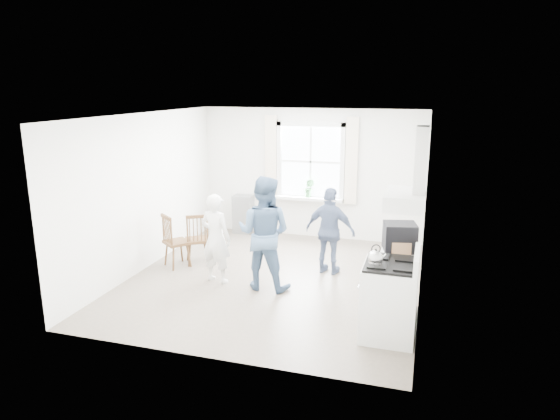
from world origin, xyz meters
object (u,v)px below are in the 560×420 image
object	(u,v)px
windsor_chair_b	(171,235)
person_right	(330,231)
person_left	(216,238)
person_mid	(264,233)
windsor_chair_a	(197,234)
low_cabinet	(399,281)
stereo_stack	(400,237)
gas_stove	(390,299)

from	to	relation	value
windsor_chair_b	person_right	size ratio (longest dim) A/B	0.65
person_left	person_mid	world-z (taller)	person_mid
windsor_chair_a	person_left	world-z (taller)	person_left
low_cabinet	person_left	size ratio (longest dim) A/B	0.63
stereo_stack	windsor_chair_a	distance (m)	3.59
person_mid	stereo_stack	bearing A→B (deg)	173.33
windsor_chair_a	windsor_chair_b	xyz separation A→B (m)	(-0.37, -0.24, 0.01)
stereo_stack	person_left	bearing A→B (deg)	173.20
windsor_chair_b	gas_stove	bearing A→B (deg)	-20.21
gas_stove	person_left	distance (m)	2.94
gas_stove	person_left	world-z (taller)	person_left
person_left	person_right	size ratio (longest dim) A/B	0.99
person_mid	person_left	bearing A→B (deg)	2.42
windsor_chair_a	person_left	xyz separation A→B (m)	(0.62, -0.62, 0.15)
windsor_chair_a	person_left	bearing A→B (deg)	-44.65
stereo_stack	gas_stove	bearing A→B (deg)	-93.88
windsor_chair_a	windsor_chair_b	world-z (taller)	windsor_chair_b
stereo_stack	windsor_chair_a	world-z (taller)	stereo_stack
low_cabinet	stereo_stack	size ratio (longest dim) A/B	1.87
person_mid	person_right	world-z (taller)	person_mid
windsor_chair_b	person_left	size ratio (longest dim) A/B	0.65
person_left	windsor_chair_b	bearing A→B (deg)	-9.83
gas_stove	windsor_chair_b	bearing A→B (deg)	159.79
gas_stove	person_mid	bearing A→B (deg)	152.91
gas_stove	windsor_chair_b	distance (m)	3.99
gas_stove	stereo_stack	bearing A→B (deg)	86.12
person_right	windsor_chair_a	bearing A→B (deg)	17.08
stereo_stack	windsor_chair_a	xyz separation A→B (m)	(-3.42, 0.95, -0.53)
stereo_stack	low_cabinet	bearing A→B (deg)	50.40
stereo_stack	windsor_chair_b	world-z (taller)	stereo_stack
person_left	windsor_chair_a	bearing A→B (deg)	-33.85
person_mid	person_right	size ratio (longest dim) A/B	1.21
stereo_stack	windsor_chair_b	distance (m)	3.89
person_left	person_mid	bearing A→B (deg)	-169.45
stereo_stack	person_mid	distance (m)	2.04
low_cabinet	person_left	world-z (taller)	person_left
stereo_stack	windsor_chair_b	size ratio (longest dim) A/B	0.52
windsor_chair_a	windsor_chair_b	bearing A→B (deg)	-146.92
windsor_chair_a	person_right	world-z (taller)	person_right
low_cabinet	person_right	distance (m)	1.70
stereo_stack	person_right	distance (m)	1.72
stereo_stack	person_left	world-z (taller)	person_left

